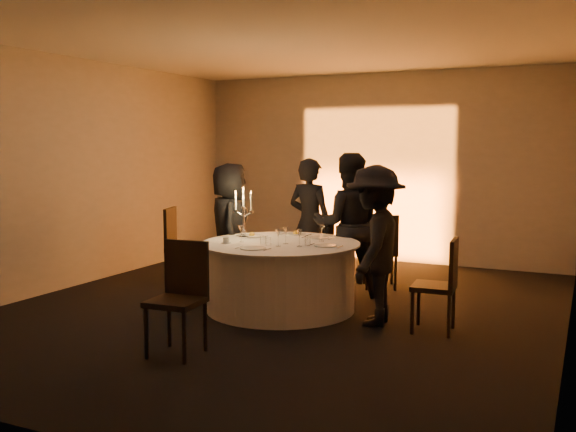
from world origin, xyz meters
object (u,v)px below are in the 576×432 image
at_px(banquet_table, 280,276).
at_px(guest_back_left, 310,223).
at_px(chair_back_left, 324,243).
at_px(candelabra, 243,220).
at_px(chair_back_right, 381,247).
at_px(chair_front, 180,290).
at_px(chair_right, 442,280).
at_px(guest_right, 375,245).
at_px(guest_back_right, 348,225).
at_px(coffee_cup, 226,241).
at_px(guest_left, 230,227).
at_px(chair_left, 179,242).

xyz_separation_m(banquet_table, guest_back_left, (-0.18, 1.26, 0.46)).
height_order(chair_back_left, candelabra, candelabra).
distance_m(chair_back_right, chair_front, 3.36).
height_order(chair_right, guest_right, guest_right).
bearing_deg(guest_back_right, banquet_table, 38.73).
relative_size(guest_right, coffee_cup, 15.12).
bearing_deg(chair_back_right, chair_back_left, -39.46).
distance_m(chair_back_right, candelabra, 1.91).
distance_m(banquet_table, candelabra, 0.82).
bearing_deg(guest_back_left, guest_back_right, 162.73).
bearing_deg(chair_back_right, coffee_cup, 32.39).
height_order(guest_left, guest_right, guest_right).
relative_size(chair_back_left, candelabra, 1.46).
bearing_deg(guest_right, guest_back_left, -141.24).
distance_m(chair_back_left, guest_back_right, 1.09).
bearing_deg(chair_back_left, guest_right, 130.60).
bearing_deg(chair_right, chair_back_right, -149.07).
bearing_deg(chair_left, guest_back_right, -97.71).
relative_size(guest_right, candelabra, 2.72).
relative_size(chair_left, guest_back_right, 0.59).
bearing_deg(candelabra, guest_back_right, 39.19).
bearing_deg(candelabra, guest_left, 135.48).
height_order(chair_back_right, guest_back_left, guest_back_left).
distance_m(chair_back_right, chair_right, 1.98).
relative_size(guest_back_left, coffee_cup, 15.39).
height_order(guest_back_right, guest_right, guest_back_right).
xyz_separation_m(chair_left, guest_back_left, (1.57, 0.73, 0.26)).
relative_size(banquet_table, chair_back_left, 2.02).
distance_m(banquet_table, chair_back_right, 1.67).
bearing_deg(guest_right, chair_right, 83.67).
height_order(chair_right, chair_front, chair_front).
distance_m(chair_front, guest_right, 2.10).
bearing_deg(candelabra, guest_right, -8.03).
height_order(chair_left, candelabra, candelabra).
relative_size(banquet_table, guest_back_left, 1.06).
distance_m(banquet_table, guest_back_right, 1.17).
height_order(guest_back_left, guest_right, guest_back_left).
xyz_separation_m(banquet_table, chair_back_left, (-0.18, 1.75, 0.12)).
distance_m(chair_back_right, guest_back_left, 0.98).
bearing_deg(guest_back_right, guest_right, 97.30).
bearing_deg(guest_right, guest_back_right, -152.46).
relative_size(chair_right, candelabra, 1.55).
bearing_deg(chair_front, chair_back_left, 86.19).
bearing_deg(chair_back_left, chair_back_right, 169.27).
bearing_deg(chair_front, candelabra, 97.84).
distance_m(chair_left, guest_left, 0.79).
height_order(chair_left, coffee_cup, chair_left).
relative_size(chair_front, guest_back_right, 0.57).
bearing_deg(candelabra, chair_left, 161.57).
distance_m(chair_back_left, chair_front, 3.50).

